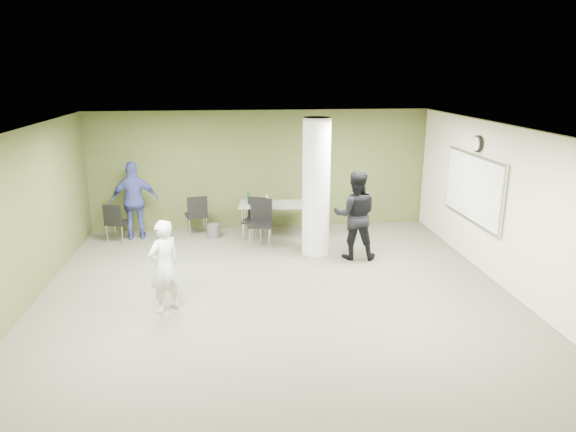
{
  "coord_description": "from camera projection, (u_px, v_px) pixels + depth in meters",
  "views": [
    {
      "loc": [
        -0.69,
        -7.98,
        3.69
      ],
      "look_at": [
        0.32,
        1.0,
        1.11
      ],
      "focal_mm": 32.0,
      "sensor_mm": 36.0,
      "label": 1
    }
  ],
  "objects": [
    {
      "name": "floor",
      "position": [
        276.0,
        295.0,
        8.72
      ],
      "size": [
        8.0,
        8.0,
        0.0
      ],
      "primitive_type": "plane",
      "color": "#535141",
      "rests_on": "ground"
    },
    {
      "name": "ceiling",
      "position": [
        275.0,
        129.0,
        7.95
      ],
      "size": [
        8.0,
        8.0,
        0.0
      ],
      "primitive_type": "plane",
      "rotation": [
        3.14,
        0.0,
        0.0
      ],
      "color": "white",
      "rests_on": "wall_back"
    },
    {
      "name": "wall_back",
      "position": [
        261.0,
        170.0,
        12.15
      ],
      "size": [
        8.0,
        2.8,
        0.02
      ],
      "primitive_type": "cube",
      "rotation": [
        1.57,
        0.0,
        0.0
      ],
      "color": "#4C5327",
      "rests_on": "floor"
    },
    {
      "name": "wall_left",
      "position": [
        17.0,
        224.0,
        7.9
      ],
      "size": [
        0.02,
        8.0,
        2.8
      ],
      "primitive_type": "cube",
      "color": "#4C5327",
      "rests_on": "floor"
    },
    {
      "name": "wall_right_cream",
      "position": [
        508.0,
        209.0,
        8.76
      ],
      "size": [
        0.02,
        8.0,
        2.8
      ],
      "primitive_type": "cube",
      "color": "beige",
      "rests_on": "floor"
    },
    {
      "name": "column",
      "position": [
        316.0,
        188.0,
        10.35
      ],
      "size": [
        0.56,
        0.56,
        2.8
      ],
      "primitive_type": "cylinder",
      "color": "silver",
      "rests_on": "floor"
    },
    {
      "name": "whiteboard",
      "position": [
        473.0,
        188.0,
        9.87
      ],
      "size": [
        0.05,
        2.3,
        1.3
      ],
      "color": "silver",
      "rests_on": "wall_right_cream"
    },
    {
      "name": "wall_clock",
      "position": [
        477.0,
        144.0,
        9.64
      ],
      "size": [
        0.06,
        0.32,
        0.32
      ],
      "color": "black",
      "rests_on": "wall_right_cream"
    },
    {
      "name": "folding_table",
      "position": [
        275.0,
        206.0,
        11.63
      ],
      "size": [
        1.7,
        0.88,
        1.02
      ],
      "rotation": [
        0.0,
        0.0,
        -0.11
      ],
      "color": "#969690",
      "rests_on": "floor"
    },
    {
      "name": "wastebasket",
      "position": [
        214.0,
        231.0,
        11.66
      ],
      "size": [
        0.27,
        0.27,
        0.31
      ],
      "primitive_type": "cylinder",
      "color": "#4C4C4C",
      "rests_on": "floor"
    },
    {
      "name": "chair_back_left",
      "position": [
        116.0,
        220.0,
        11.28
      ],
      "size": [
        0.54,
        0.54,
        0.87
      ],
      "rotation": [
        0.0,
        0.0,
        2.85
      ],
      "color": "black",
      "rests_on": "floor"
    },
    {
      "name": "chair_back_right",
      "position": [
        197.0,
        212.0,
        11.72
      ],
      "size": [
        0.57,
        0.57,
        0.95
      ],
      "rotation": [
        0.0,
        0.0,
        3.37
      ],
      "color": "black",
      "rests_on": "floor"
    },
    {
      "name": "chair_table_left",
      "position": [
        261.0,
        219.0,
        11.09
      ],
      "size": [
        0.57,
        0.57,
        1.0
      ],
      "rotation": [
        0.0,
        0.0,
        -0.17
      ],
      "color": "black",
      "rests_on": "floor"
    },
    {
      "name": "chair_table_right",
      "position": [
        256.0,
        216.0,
        11.43
      ],
      "size": [
        0.61,
        0.61,
        0.95
      ],
      "rotation": [
        0.0,
        0.0,
        -0.38
      ],
      "color": "black",
      "rests_on": "floor"
    },
    {
      "name": "woman_white",
      "position": [
        164.0,
        266.0,
        7.97
      ],
      "size": [
        0.65,
        0.63,
        1.5
      ],
      "primitive_type": "imported",
      "rotation": [
        0.0,
        0.0,
        3.87
      ],
      "color": "silver",
      "rests_on": "floor"
    },
    {
      "name": "man_black",
      "position": [
        355.0,
        215.0,
        10.22
      ],
      "size": [
        0.97,
        0.81,
        1.8
      ],
      "primitive_type": "imported",
      "rotation": [
        0.0,
        0.0,
        2.98
      ],
      "color": "black",
      "rests_on": "floor"
    },
    {
      "name": "man_blue",
      "position": [
        135.0,
        201.0,
        11.42
      ],
      "size": [
        1.08,
        0.56,
        1.77
      ],
      "primitive_type": "imported",
      "rotation": [
        0.0,
        0.0,
        3.27
      ],
      "color": "#39438E",
      "rests_on": "floor"
    }
  ]
}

